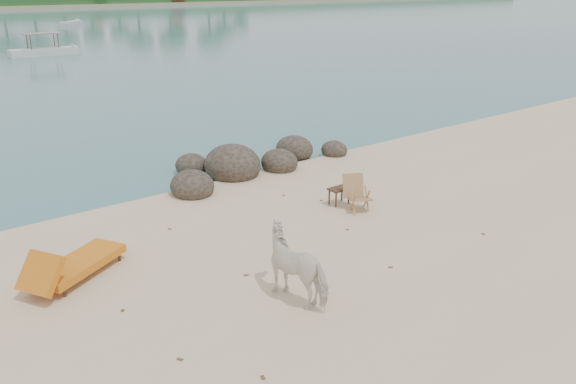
% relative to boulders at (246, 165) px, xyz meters
% --- Properties ---
extents(boulders, '(6.37, 2.90, 1.20)m').
position_rel_boulders_xyz_m(boulders, '(0.00, 0.00, 0.00)').
color(boulders, '#2D251E').
rests_on(boulders, ground).
extents(cow, '(0.96, 1.59, 1.26)m').
position_rel_boulders_xyz_m(cow, '(-3.20, -6.51, 0.41)').
color(cow, white).
rests_on(cow, ground).
extents(side_table, '(0.53, 0.35, 0.43)m').
position_rel_boulders_xyz_m(side_table, '(0.36, -3.66, -0.01)').
color(side_table, '#2E2112').
rests_on(side_table, ground).
extents(lounge_chair, '(2.38, 1.81, 0.69)m').
position_rel_boulders_xyz_m(lounge_chair, '(-6.02, -3.34, 0.12)').
color(lounge_chair, orange).
rests_on(lounge_chair, ground).
extents(deck_chair, '(0.78, 0.81, 0.87)m').
position_rel_boulders_xyz_m(deck_chair, '(0.48, -4.29, 0.21)').
color(deck_chair, tan).
rests_on(deck_chair, ground).
extents(boat_mid, '(5.66, 1.32, 2.76)m').
position_rel_boulders_xyz_m(boat_mid, '(3.55, 33.65, 1.16)').
color(boat_mid, silver).
rests_on(boat_mid, water).
extents(boat_far, '(4.30, 4.48, 0.59)m').
position_rel_boulders_xyz_m(boat_far, '(15.93, 66.04, 0.07)').
color(boat_far, beige).
rests_on(boat_far, water).
extents(dead_leaves, '(8.62, 6.72, 0.00)m').
position_rel_boulders_xyz_m(dead_leaves, '(-2.55, -5.22, -0.22)').
color(dead_leaves, brown).
rests_on(dead_leaves, ground).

